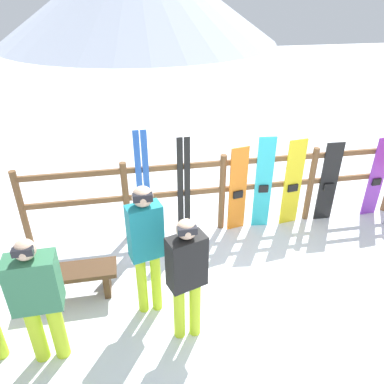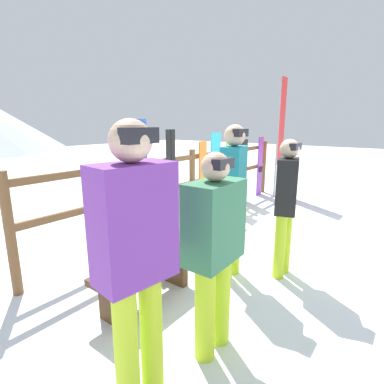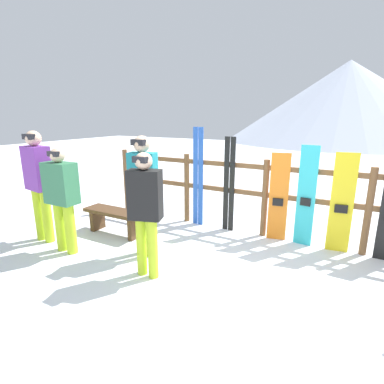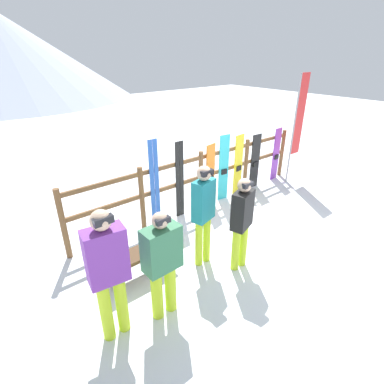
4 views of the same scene
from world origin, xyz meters
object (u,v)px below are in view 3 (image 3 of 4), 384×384
at_px(person_plaid_green, 62,195).
at_px(person_teal, 143,186).
at_px(snowboard_yellow, 342,204).
at_px(snowboard_cyan, 306,197).
at_px(person_purple, 38,179).
at_px(ski_pair_black, 229,185).
at_px(person_black, 145,207).
at_px(ski_pair_blue, 198,177).
at_px(snowboard_orange, 278,198).
at_px(bench, 115,217).

bearing_deg(person_plaid_green, person_teal, 23.55).
xyz_separation_m(person_plaid_green, snowboard_yellow, (3.52, 1.97, -0.14)).
xyz_separation_m(person_teal, snowboard_cyan, (1.93, 1.49, -0.25)).
relative_size(person_purple, person_plaid_green, 1.14).
bearing_deg(person_teal, snowboard_cyan, 37.73).
bearing_deg(ski_pair_black, person_black, -98.37).
height_order(person_purple, person_black, person_purple).
relative_size(person_teal, snowboard_yellow, 1.16).
distance_m(person_purple, person_plaid_green, 0.68).
distance_m(person_teal, ski_pair_blue, 1.50).
xyz_separation_m(person_teal, snowboard_orange, (1.52, 1.49, -0.32)).
bearing_deg(ski_pair_blue, person_teal, -92.51).
bearing_deg(person_black, snowboard_orange, 59.73).
relative_size(ski_pair_blue, snowboard_orange, 1.25).
distance_m(person_purple, person_teal, 1.79).
bearing_deg(snowboard_yellow, person_teal, -148.37).
distance_m(person_purple, snowboard_orange, 3.78).
distance_m(bench, snowboard_yellow, 3.57).
relative_size(person_black, person_teal, 0.91).
bearing_deg(person_purple, person_black, -2.22).
bearing_deg(bench, snowboard_cyan, 20.85).
height_order(person_black, snowboard_cyan, person_black).
height_order(person_purple, snowboard_cyan, person_purple).
height_order(ski_pair_black, snowboard_orange, ski_pair_black).
bearing_deg(person_teal, ski_pair_black, 65.93).
bearing_deg(snowboard_yellow, person_black, -136.35).
bearing_deg(ski_pair_black, ski_pair_blue, 180.00).
bearing_deg(bench, person_plaid_green, -99.66).
height_order(person_plaid_green, person_teal, person_teal).
bearing_deg(snowboard_orange, person_teal, -135.49).
height_order(person_plaid_green, snowboard_yellow, person_plaid_green).
height_order(bench, snowboard_orange, snowboard_orange).
xyz_separation_m(person_black, person_plaid_green, (-1.48, -0.02, -0.04)).
height_order(person_plaid_green, ski_pair_blue, ski_pair_blue).
height_order(person_black, person_teal, person_teal).
bearing_deg(snowboard_yellow, bench, -161.99).
distance_m(person_plaid_green, snowboard_yellow, 4.04).
distance_m(bench, person_plaid_green, 1.06).
relative_size(person_black, snowboard_yellow, 1.06).
relative_size(person_purple, ski_pair_black, 1.07).
relative_size(person_purple, snowboard_cyan, 1.13).
height_order(person_black, ski_pair_blue, ski_pair_blue).
distance_m(person_plaid_green, person_teal, 1.21).
bearing_deg(snowboard_yellow, ski_pair_blue, 179.92).
bearing_deg(snowboard_orange, ski_pair_blue, 179.86).
bearing_deg(person_purple, person_teal, 12.03).
height_order(ski_pair_black, snowboard_yellow, ski_pair_black).
bearing_deg(snowboard_orange, snowboard_cyan, 0.02).
bearing_deg(ski_pair_blue, bench, -132.68).
distance_m(person_plaid_green, ski_pair_blue, 2.29).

